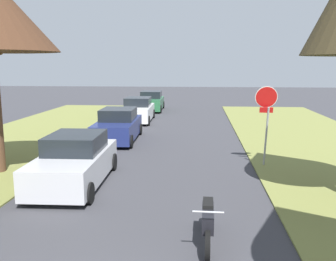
{
  "coord_description": "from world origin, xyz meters",
  "views": [
    {
      "loc": [
        1.6,
        -3.34,
        3.73
      ],
      "look_at": [
        0.52,
        9.31,
        1.48
      ],
      "focal_mm": 40.03,
      "sensor_mm": 36.0,
      "label": 1
    }
  ],
  "objects_px": {
    "parked_motorcycle": "(208,221)",
    "parked_sedan_silver": "(75,161)",
    "parked_sedan_green": "(151,102)",
    "parked_sedan_white": "(138,110)",
    "stop_sign_far": "(266,109)",
    "parked_sedan_navy": "(118,126)"
  },
  "relations": [
    {
      "from": "parked_sedan_white",
      "to": "stop_sign_far",
      "type": "bearing_deg",
      "value": -58.53
    },
    {
      "from": "parked_sedan_white",
      "to": "parked_sedan_green",
      "type": "height_order",
      "value": "same"
    },
    {
      "from": "stop_sign_far",
      "to": "parked_sedan_green",
      "type": "relative_size",
      "value": 0.65
    },
    {
      "from": "parked_sedan_silver",
      "to": "parked_motorcycle",
      "type": "distance_m",
      "value": 5.49
    },
    {
      "from": "parked_sedan_navy",
      "to": "parked_motorcycle",
      "type": "relative_size",
      "value": 2.17
    },
    {
      "from": "parked_sedan_navy",
      "to": "parked_sedan_silver",
      "type": "bearing_deg",
      "value": -88.91
    },
    {
      "from": "parked_sedan_silver",
      "to": "parked_sedan_navy",
      "type": "height_order",
      "value": "same"
    },
    {
      "from": "parked_sedan_silver",
      "to": "parked_sedan_white",
      "type": "xyz_separation_m",
      "value": [
        -0.2,
        13.23,
        0.0
      ]
    },
    {
      "from": "parked_sedan_silver",
      "to": "parked_sedan_green",
      "type": "height_order",
      "value": "same"
    },
    {
      "from": "parked_motorcycle",
      "to": "parked_sedan_silver",
      "type": "bearing_deg",
      "value": 138.15
    },
    {
      "from": "parked_sedan_green",
      "to": "parked_motorcycle",
      "type": "distance_m",
      "value": 23.23
    },
    {
      "from": "stop_sign_far",
      "to": "parked_motorcycle",
      "type": "relative_size",
      "value": 1.42
    },
    {
      "from": "parked_sedan_white",
      "to": "parked_sedan_navy",
      "type": "bearing_deg",
      "value": -89.38
    },
    {
      "from": "stop_sign_far",
      "to": "parked_sedan_navy",
      "type": "distance_m",
      "value": 7.82
    },
    {
      "from": "parked_sedan_silver",
      "to": "parked_sedan_white",
      "type": "height_order",
      "value": "same"
    },
    {
      "from": "parked_sedan_white",
      "to": "parked_motorcycle",
      "type": "bearing_deg",
      "value": -75.76
    },
    {
      "from": "stop_sign_far",
      "to": "parked_sedan_white",
      "type": "bearing_deg",
      "value": 121.47
    },
    {
      "from": "parked_sedan_silver",
      "to": "parked_sedan_white",
      "type": "relative_size",
      "value": 1.0
    },
    {
      "from": "stop_sign_far",
      "to": "parked_sedan_navy",
      "type": "bearing_deg",
      "value": 146.63
    },
    {
      "from": "parked_sedan_silver",
      "to": "parked_sedan_green",
      "type": "bearing_deg",
      "value": 90.24
    },
    {
      "from": "stop_sign_far",
      "to": "parked_sedan_silver",
      "type": "distance_m",
      "value": 6.97
    },
    {
      "from": "stop_sign_far",
      "to": "parked_motorcycle",
      "type": "height_order",
      "value": "stop_sign_far"
    }
  ]
}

